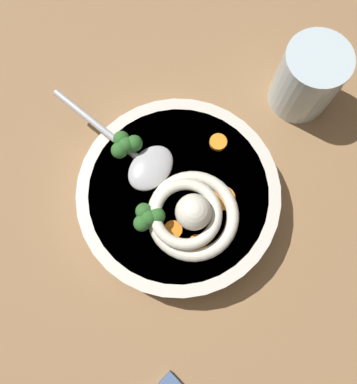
# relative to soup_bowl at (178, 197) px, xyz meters

# --- Properties ---
(table_slab) EXTENTS (1.21, 1.21, 0.04)m
(table_slab) POSITION_rel_soup_bowl_xyz_m (-0.01, -0.02, -0.05)
(table_slab) COLOR #936D47
(table_slab) RESTS_ON ground
(soup_bowl) EXTENTS (0.24, 0.24, 0.05)m
(soup_bowl) POSITION_rel_soup_bowl_xyz_m (0.00, 0.00, 0.00)
(soup_bowl) COLOR silver
(soup_bowl) RESTS_ON table_slab
(noodle_pile) EXTENTS (0.11, 0.11, 0.05)m
(noodle_pile) POSITION_rel_soup_bowl_xyz_m (0.01, 0.03, 0.04)
(noodle_pile) COLOR silver
(noodle_pile) RESTS_ON soup_bowl
(soup_spoon) EXTENTS (0.07, 0.18, 0.02)m
(soup_spoon) POSITION_rel_soup_bowl_xyz_m (0.01, -0.05, 0.03)
(soup_spoon) COLOR #B7B7BC
(soup_spoon) RESTS_ON soup_bowl
(broccoli_floret_center) EXTENTS (0.04, 0.03, 0.03)m
(broccoli_floret_center) POSITION_rel_soup_bowl_xyz_m (0.02, -0.08, 0.04)
(broccoli_floret_center) COLOR #7A9E60
(broccoli_floret_center) RESTS_ON soup_bowl
(broccoli_floret_beside_chili) EXTENTS (0.04, 0.03, 0.03)m
(broccoli_floret_beside_chili) POSITION_rel_soup_bowl_xyz_m (0.05, 0.01, 0.04)
(broccoli_floret_beside_chili) COLOR #7A9E60
(broccoli_floret_beside_chili) RESTS_ON soup_bowl
(carrot_slice_extra_a) EXTENTS (0.02, 0.02, 0.01)m
(carrot_slice_extra_a) POSITION_rel_soup_bowl_xyz_m (-0.07, -0.01, 0.03)
(carrot_slice_extra_a) COLOR orange
(carrot_slice_extra_a) RESTS_ON soup_bowl
(carrot_slice_beside_noodles) EXTENTS (0.02, 0.02, 0.00)m
(carrot_slice_beside_noodles) POSITION_rel_soup_bowl_xyz_m (0.03, 0.03, 0.02)
(carrot_slice_beside_noodles) COLOR orange
(carrot_slice_beside_noodles) RESTS_ON soup_bowl
(carrot_slice_left) EXTENTS (0.02, 0.02, 0.01)m
(carrot_slice_left) POSITION_rel_soup_bowl_xyz_m (0.02, 0.06, 0.02)
(carrot_slice_left) COLOR orange
(carrot_slice_left) RESTS_ON soup_bowl
(carrot_slice_right) EXTENTS (0.03, 0.03, 0.01)m
(carrot_slice_right) POSITION_rel_soup_bowl_xyz_m (-0.04, 0.04, 0.02)
(carrot_slice_right) COLOR orange
(carrot_slice_right) RESTS_ON soup_bowl
(drinking_glass) EXTENTS (0.08, 0.08, 0.09)m
(drinking_glass) POSITION_rel_soup_bowl_xyz_m (-0.21, -0.02, 0.02)
(drinking_glass) COLOR silver
(drinking_glass) RESTS_ON table_slab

